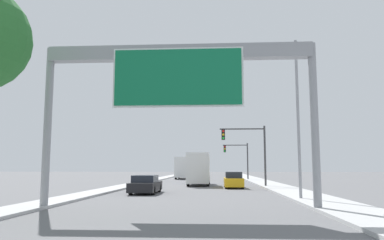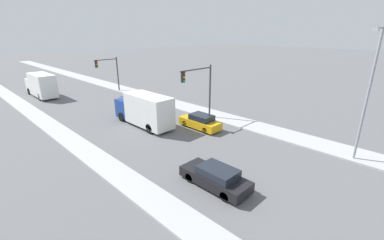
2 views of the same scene
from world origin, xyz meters
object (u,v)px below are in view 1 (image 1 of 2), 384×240
at_px(traffic_light_near_intersection, 250,145).
at_px(traffic_light_mid_block, 239,155).
at_px(truck_box_secondary, 199,169).
at_px(truck_box_primary, 183,168).
at_px(street_lamp_right, 293,106).
at_px(car_far_right, 233,180).
at_px(sign_gantry, 178,75).
at_px(car_far_left, 146,185).

relative_size(traffic_light_near_intersection, traffic_light_mid_block, 1.09).
distance_m(truck_box_secondary, traffic_light_mid_block, 17.84).
relative_size(truck_box_primary, traffic_light_mid_block, 1.43).
bearing_deg(truck_box_primary, street_lamp_right, -75.71).
xyz_separation_m(car_far_right, traffic_light_mid_block, (1.98, 21.58, 3.06)).
bearing_deg(sign_gantry, traffic_light_near_intersection, 75.29).
distance_m(car_far_left, street_lamp_right, 12.51).
height_order(sign_gantry, car_far_left, sign_gantry).
height_order(car_far_right, traffic_light_near_intersection, traffic_light_near_intersection).
relative_size(truck_box_secondary, traffic_light_near_intersection, 1.28).
bearing_deg(traffic_light_mid_block, car_far_left, -106.99).
bearing_deg(traffic_light_mid_block, sign_gantry, -97.78).
xyz_separation_m(truck_box_primary, truck_box_secondary, (3.50, -21.72, -0.06)).
bearing_deg(car_far_left, traffic_light_near_intersection, 46.97).
xyz_separation_m(car_far_left, truck_box_secondary, (3.50, 12.55, 1.08)).
distance_m(sign_gantry, traffic_light_near_intersection, 20.92).
relative_size(car_far_left, street_lamp_right, 0.48).
distance_m(truck_box_primary, street_lamp_right, 41.10).
distance_m(car_far_right, truck_box_primary, 27.38).
distance_m(truck_box_primary, truck_box_secondary, 22.00).
xyz_separation_m(truck_box_secondary, street_lamp_right, (6.60, -17.93, 3.98)).
bearing_deg(sign_gantry, street_lamp_right, 38.93).
xyz_separation_m(truck_box_secondary, traffic_light_near_intersection, (5.28, -3.15, 2.40)).
height_order(truck_box_primary, traffic_light_mid_block, traffic_light_mid_block).
distance_m(sign_gantry, truck_box_primary, 45.35).
bearing_deg(traffic_light_mid_block, traffic_light_near_intersection, -90.58).
relative_size(truck_box_primary, street_lamp_right, 0.81).
distance_m(truck_box_primary, traffic_light_near_intersection, 26.47).
relative_size(sign_gantry, street_lamp_right, 1.34).
relative_size(car_far_left, traffic_light_mid_block, 0.85).
height_order(car_far_left, traffic_light_near_intersection, traffic_light_near_intersection).
bearing_deg(traffic_light_mid_block, truck_box_primary, 151.56).
xyz_separation_m(truck_box_primary, traffic_light_mid_block, (8.98, -4.87, 1.98)).
distance_m(sign_gantry, car_far_right, 19.71).
xyz_separation_m(sign_gantry, traffic_light_near_intersection, (5.28, 20.11, -2.30)).
relative_size(car_far_right, traffic_light_mid_block, 0.82).
distance_m(truck_box_primary, traffic_light_mid_block, 10.40).
xyz_separation_m(car_far_left, traffic_light_mid_block, (8.98, 29.41, 3.12)).
bearing_deg(street_lamp_right, sign_gantry, -141.07).
bearing_deg(sign_gantry, car_far_right, 79.30).
relative_size(car_far_left, traffic_light_near_intersection, 0.78).
bearing_deg(truck_box_secondary, car_far_right, -53.50).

